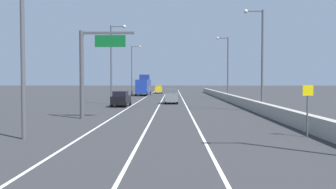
# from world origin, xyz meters

# --- Properties ---
(ground_plane) EXTENTS (320.00, 320.00, 0.00)m
(ground_plane) POSITION_xyz_m (0.00, 64.00, 0.00)
(ground_plane) COLOR #2D2D30
(lane_stripe_left) EXTENTS (0.16, 130.00, 0.00)m
(lane_stripe_left) POSITION_xyz_m (-5.50, 55.00, 0.00)
(lane_stripe_left) COLOR silver
(lane_stripe_left) RESTS_ON ground_plane
(lane_stripe_center) EXTENTS (0.16, 130.00, 0.00)m
(lane_stripe_center) POSITION_xyz_m (-2.00, 55.00, 0.00)
(lane_stripe_center) COLOR silver
(lane_stripe_center) RESTS_ON ground_plane
(lane_stripe_right) EXTENTS (0.16, 130.00, 0.00)m
(lane_stripe_right) POSITION_xyz_m (1.50, 55.00, 0.00)
(lane_stripe_right) COLOR silver
(lane_stripe_right) RESTS_ON ground_plane
(jersey_barrier_right) EXTENTS (0.60, 120.00, 1.10)m
(jersey_barrier_right) POSITION_xyz_m (8.47, 40.00, 0.55)
(jersey_barrier_right) COLOR #9E998E
(jersey_barrier_right) RESTS_ON ground_plane
(overhead_sign_gantry) EXTENTS (4.68, 0.36, 7.50)m
(overhead_sign_gantry) POSITION_xyz_m (-7.26, 29.66, 4.73)
(overhead_sign_gantry) COLOR #47474C
(overhead_sign_gantry) RESTS_ON ground_plane
(speed_advisory_sign) EXTENTS (0.60, 0.11, 3.00)m
(speed_advisory_sign) POSITION_xyz_m (7.57, 19.49, 1.76)
(speed_advisory_sign) COLOR #4C4C51
(speed_advisory_sign) RESTS_ON ground_plane
(lamp_post_right_second) EXTENTS (2.14, 0.44, 10.76)m
(lamp_post_right_second) POSITION_xyz_m (9.02, 37.62, 6.14)
(lamp_post_right_second) COLOR #4C4C51
(lamp_post_right_second) RESTS_ON ground_plane
(lamp_post_right_third) EXTENTS (2.14, 0.44, 10.76)m
(lamp_post_right_third) POSITION_xyz_m (9.08, 62.76, 6.14)
(lamp_post_right_third) COLOR #4C4C51
(lamp_post_right_third) RESTS_ON ground_plane
(lamp_post_left_near) EXTENTS (2.14, 0.44, 10.76)m
(lamp_post_left_near) POSITION_xyz_m (-8.28, 18.48, 6.14)
(lamp_post_left_near) COLOR #4C4C51
(lamp_post_left_near) RESTS_ON ground_plane
(lamp_post_left_mid) EXTENTS (2.14, 0.44, 10.76)m
(lamp_post_left_mid) POSITION_xyz_m (-8.35, 48.65, 6.14)
(lamp_post_left_mid) COLOR #4C4C51
(lamp_post_left_mid) RESTS_ON ground_plane
(lamp_post_left_far) EXTENTS (2.14, 0.44, 10.76)m
(lamp_post_left_far) POSITION_xyz_m (-8.88, 78.82, 6.14)
(lamp_post_left_far) COLOR #4C4C51
(lamp_post_left_far) RESTS_ON ground_plane
(car_yellow_0) EXTENTS (1.90, 4.18, 2.12)m
(car_yellow_0) POSITION_xyz_m (-3.76, 90.70, 1.05)
(car_yellow_0) COLOR gold
(car_yellow_0) RESTS_ON ground_plane
(car_black_1) EXTENTS (2.08, 4.63, 1.92)m
(car_black_1) POSITION_xyz_m (-6.69, 44.38, 0.96)
(car_black_1) COLOR black
(car_black_1) RESTS_ON ground_plane
(car_gray_2) EXTENTS (1.88, 4.25, 2.04)m
(car_gray_2) POSITION_xyz_m (-0.44, 50.08, 1.01)
(car_gray_2) COLOR slate
(car_gray_2) RESTS_ON ground_plane
(box_truck) EXTENTS (2.72, 9.62, 4.50)m
(box_truck) POSITION_xyz_m (-6.52, 78.24, 2.07)
(box_truck) COLOR navy
(box_truck) RESTS_ON ground_plane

